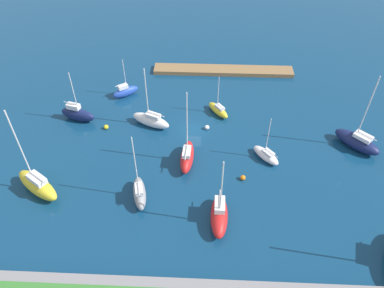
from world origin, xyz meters
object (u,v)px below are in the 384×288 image
sailboat_white_center_basin (266,155)px  sailboat_red_by_breakwater (219,215)px  sailboat_yellow_lone_north (37,185)px  sailboat_yellow_mid_basin (218,110)px  sailboat_navy_far_north (357,141)px  mooring_buoy_yellow (106,127)px  sailboat_navy_inner_mooring (77,114)px  sailboat_gray_west_end (140,193)px  sailboat_blue_along_channel (125,91)px  pier_dock (223,70)px  mooring_buoy_white (207,127)px  mooring_buoy_orange (243,178)px  sailboat_white_off_beacon (151,120)px  sailboat_red_lone_south (187,156)px

sailboat_white_center_basin → sailboat_red_by_breakwater: bearing=108.8°
sailboat_yellow_lone_north → sailboat_yellow_mid_basin: bearing=-108.2°
sailboat_navy_far_north → mooring_buoy_yellow: (38.77, -2.58, -0.83)m
sailboat_navy_inner_mooring → sailboat_gray_west_end: sailboat_gray_west_end is taller
sailboat_yellow_lone_north → sailboat_blue_along_channel: sailboat_yellow_lone_north is taller
pier_dock → mooring_buoy_white: bearing=80.5°
mooring_buoy_yellow → mooring_buoy_orange: size_ratio=1.02×
sailboat_white_off_beacon → mooring_buoy_orange: 18.03m
sailboat_gray_west_end → sailboat_red_lone_south: bearing=-53.9°
sailboat_yellow_lone_north → sailboat_white_off_beacon: (-13.27, -14.55, -0.34)m
sailboat_yellow_mid_basin → mooring_buoy_white: (1.80, 4.16, -0.39)m
mooring_buoy_yellow → sailboat_navy_far_north: bearing=176.2°
sailboat_white_off_beacon → mooring_buoy_orange: size_ratio=14.35×
sailboat_white_off_beacon → mooring_buoy_white: size_ratio=14.04×
sailboat_navy_inner_mooring → mooring_buoy_white: sailboat_navy_inner_mooring is taller
pier_dock → sailboat_red_by_breakwater: 34.91m
sailboat_red_lone_south → sailboat_yellow_mid_basin: size_ratio=1.73×
sailboat_blue_along_channel → mooring_buoy_yellow: size_ratio=9.60×
sailboat_red_lone_south → mooring_buoy_white: (-2.77, -7.69, -0.95)m
sailboat_navy_inner_mooring → sailboat_red_lone_south: sailboat_red_lone_south is taller
sailboat_gray_west_end → sailboat_yellow_mid_basin: (-10.44, -18.72, -0.42)m
mooring_buoy_orange → sailboat_navy_inner_mooring: bearing=-24.5°
sailboat_yellow_mid_basin → mooring_buoy_yellow: sailboat_yellow_mid_basin is taller
sailboat_navy_inner_mooring → mooring_buoy_orange: bearing=-9.3°
sailboat_red_by_breakwater → mooring_buoy_white: size_ratio=14.65×
sailboat_red_by_breakwater → mooring_buoy_yellow: sailboat_red_by_breakwater is taller
sailboat_yellow_lone_north → sailboat_red_by_breakwater: bearing=-153.9°
mooring_buoy_white → sailboat_gray_west_end: bearing=59.3°
mooring_buoy_yellow → mooring_buoy_white: mooring_buoy_white is taller
sailboat_yellow_lone_north → sailboat_blue_along_channel: size_ratio=1.90×
sailboat_navy_inner_mooring → sailboat_blue_along_channel: 9.68m
sailboat_gray_west_end → mooring_buoy_white: 16.95m
sailboat_white_center_basin → sailboat_gray_west_end: (17.35, 8.27, 0.44)m
sailboat_navy_inner_mooring → sailboat_navy_far_north: sailboat_navy_far_north is taller
pier_dock → mooring_buoy_orange: size_ratio=36.45×
mooring_buoy_orange → sailboat_white_off_beacon: bearing=-38.1°
sailboat_yellow_mid_basin → mooring_buoy_white: size_ratio=9.41×
pier_dock → sailboat_navy_inner_mooring: size_ratio=2.94×
sailboat_white_center_basin → mooring_buoy_yellow: 25.52m
sailboat_white_off_beacon → sailboat_white_center_basin: bearing=-177.2°
sailboat_navy_inner_mooring → sailboat_yellow_mid_basin: size_ratio=1.29×
sailboat_red_lone_south → sailboat_yellow_mid_basin: (-4.57, -11.85, -0.56)m
mooring_buoy_white → sailboat_white_center_basin: bearing=144.1°
sailboat_red_by_breakwater → sailboat_blue_along_channel: size_ratio=1.53×
sailboat_yellow_lone_north → sailboat_gray_west_end: size_ratio=1.28×
sailboat_yellow_lone_north → sailboat_white_off_beacon: sailboat_yellow_lone_north is taller
sailboat_navy_far_north → sailboat_blue_along_channel: bearing=26.9°
sailboat_white_center_basin → sailboat_red_lone_south: sailboat_red_lone_south is taller
sailboat_white_center_basin → sailboat_gray_west_end: bearing=75.7°
sailboat_gray_west_end → mooring_buoy_orange: (-13.78, -3.99, -0.82)m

